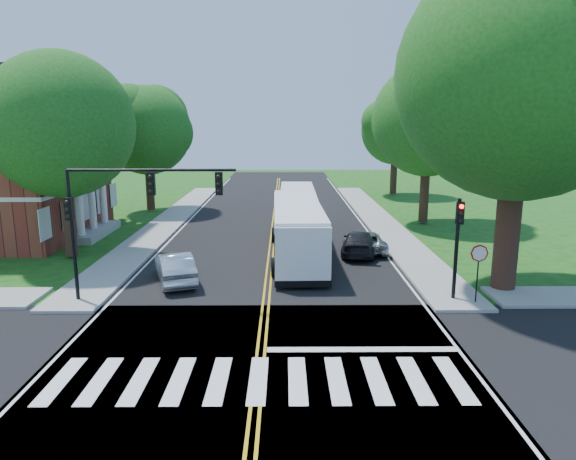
{
  "coord_description": "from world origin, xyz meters",
  "views": [
    {
      "loc": [
        0.82,
        -14.83,
        7.69
      ],
      "look_at": [
        0.98,
        10.3,
        2.4
      ],
      "focal_mm": 32.0,
      "sensor_mm": 36.0,
      "label": 1
    }
  ],
  "objects_px": {
    "bus_lead": "(297,229)",
    "suv": "(366,241)",
    "signal_ne": "(458,235)",
    "dark_sedan": "(359,243)",
    "signal_nw": "(125,203)",
    "hatchback": "(175,267)",
    "bus_follow": "(298,210)"
  },
  "relations": [
    {
      "from": "hatchback",
      "to": "signal_nw",
      "type": "bearing_deg",
      "value": 46.55
    },
    {
      "from": "signal_nw",
      "to": "signal_ne",
      "type": "bearing_deg",
      "value": 0.05
    },
    {
      "from": "bus_lead",
      "to": "hatchback",
      "type": "xyz_separation_m",
      "value": [
        -6.09,
        -4.62,
        -0.93
      ]
    },
    {
      "from": "bus_lead",
      "to": "dark_sedan",
      "type": "height_order",
      "value": "bus_lead"
    },
    {
      "from": "signal_nw",
      "to": "bus_lead",
      "type": "xyz_separation_m",
      "value": [
        7.4,
        7.51,
        -2.7
      ]
    },
    {
      "from": "bus_lead",
      "to": "suv",
      "type": "bearing_deg",
      "value": -162.2
    },
    {
      "from": "bus_lead",
      "to": "suv",
      "type": "height_order",
      "value": "bus_lead"
    },
    {
      "from": "signal_ne",
      "to": "bus_follow",
      "type": "xyz_separation_m",
      "value": [
        -6.46,
        14.55,
        -1.38
      ]
    },
    {
      "from": "signal_ne",
      "to": "suv",
      "type": "relative_size",
      "value": 1.0
    },
    {
      "from": "signal_ne",
      "to": "bus_lead",
      "type": "height_order",
      "value": "signal_ne"
    },
    {
      "from": "signal_nw",
      "to": "bus_lead",
      "type": "distance_m",
      "value": 10.88
    },
    {
      "from": "hatchback",
      "to": "signal_ne",
      "type": "bearing_deg",
      "value": 148.19
    },
    {
      "from": "bus_lead",
      "to": "dark_sedan",
      "type": "xyz_separation_m",
      "value": [
        3.68,
        0.76,
        -0.98
      ]
    },
    {
      "from": "bus_lead",
      "to": "dark_sedan",
      "type": "distance_m",
      "value": 3.89
    },
    {
      "from": "bus_lead",
      "to": "hatchback",
      "type": "bearing_deg",
      "value": 35.99
    },
    {
      "from": "signal_ne",
      "to": "suv",
      "type": "bearing_deg",
      "value": 105.15
    },
    {
      "from": "signal_ne",
      "to": "suv",
      "type": "height_order",
      "value": "signal_ne"
    },
    {
      "from": "signal_nw",
      "to": "bus_follow",
      "type": "height_order",
      "value": "signal_nw"
    },
    {
      "from": "signal_ne",
      "to": "hatchback",
      "type": "relative_size",
      "value": 0.99
    },
    {
      "from": "bus_lead",
      "to": "dark_sedan",
      "type": "bearing_deg",
      "value": -169.52
    },
    {
      "from": "signal_ne",
      "to": "bus_follow",
      "type": "distance_m",
      "value": 15.98
    },
    {
      "from": "signal_nw",
      "to": "suv",
      "type": "bearing_deg",
      "value": 37.63
    },
    {
      "from": "suv",
      "to": "dark_sedan",
      "type": "height_order",
      "value": "dark_sedan"
    },
    {
      "from": "hatchback",
      "to": "dark_sedan",
      "type": "bearing_deg",
      "value": -170.25
    },
    {
      "from": "signal_nw",
      "to": "dark_sedan",
      "type": "height_order",
      "value": "signal_nw"
    },
    {
      "from": "signal_nw",
      "to": "dark_sedan",
      "type": "xyz_separation_m",
      "value": [
        11.08,
        8.27,
        -3.68
      ]
    },
    {
      "from": "bus_follow",
      "to": "hatchback",
      "type": "distance_m",
      "value": 13.27
    },
    {
      "from": "bus_follow",
      "to": "hatchback",
      "type": "relative_size",
      "value": 2.59
    },
    {
      "from": "dark_sedan",
      "to": "signal_nw",
      "type": "bearing_deg",
      "value": 47.75
    },
    {
      "from": "hatchback",
      "to": "bus_follow",
      "type": "bearing_deg",
      "value": -137.38
    },
    {
      "from": "signal_ne",
      "to": "signal_nw",
      "type": "bearing_deg",
      "value": -179.95
    },
    {
      "from": "suv",
      "to": "signal_nw",
      "type": "bearing_deg",
      "value": 37.79
    }
  ]
}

